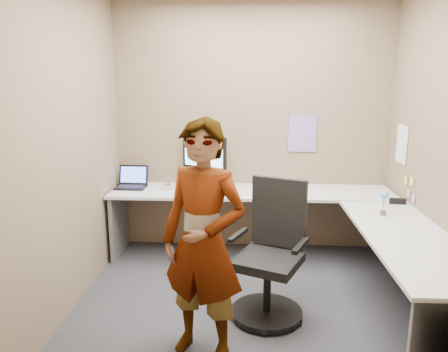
# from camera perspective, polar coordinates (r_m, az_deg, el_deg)

# --- Properties ---
(ground) EXTENTS (3.00, 3.00, 0.00)m
(ground) POSITION_cam_1_polar(r_m,az_deg,el_deg) (3.98, 3.60, -15.77)
(ground) COLOR #2B2A30
(ground) RESTS_ON ground
(wall_back) EXTENTS (3.00, 0.00, 3.00)m
(wall_back) POSITION_cam_1_polar(r_m,az_deg,el_deg) (4.83, 3.68, 6.20)
(wall_back) COLOR brown
(wall_back) RESTS_ON ground
(wall_right) EXTENTS (0.00, 2.70, 2.70)m
(wall_right) POSITION_cam_1_polar(r_m,az_deg,el_deg) (3.87, 26.75, 3.22)
(wall_right) COLOR brown
(wall_right) RESTS_ON ground
(wall_left) EXTENTS (0.00, 2.70, 2.70)m
(wall_left) POSITION_cam_1_polar(r_m,az_deg,el_deg) (3.82, -19.25, 3.77)
(wall_left) COLOR brown
(wall_left) RESTS_ON ground
(desk) EXTENTS (2.98, 2.58, 0.73)m
(desk) POSITION_cam_1_polar(r_m,az_deg,el_deg) (4.13, 9.77, -5.95)
(desk) COLOR #B9B9B9
(desk) RESTS_ON ground
(paper_ream) EXTENTS (0.39, 0.35, 0.06)m
(paper_ream) POSITION_cam_1_polar(r_m,az_deg,el_deg) (4.73, -2.55, -1.16)
(paper_ream) COLOR red
(paper_ream) RESTS_ON desk
(monitor) EXTENTS (0.49, 0.26, 0.49)m
(monitor) POSITION_cam_1_polar(r_m,az_deg,el_deg) (4.68, -2.57, 2.73)
(monitor) COLOR black
(monitor) RESTS_ON paper_ream
(laptop) EXTENTS (0.33, 0.28, 0.23)m
(laptop) POSITION_cam_1_polar(r_m,az_deg,el_deg) (4.86, -11.92, -0.74)
(laptop) COLOR black
(laptop) RESTS_ON desk
(trackball_mouse) EXTENTS (0.12, 0.08, 0.07)m
(trackball_mouse) POSITION_cam_1_polar(r_m,az_deg,el_deg) (4.72, -7.24, -1.38)
(trackball_mouse) COLOR #B7B7BC
(trackball_mouse) RESTS_ON desk
(origami) EXTENTS (0.10, 0.10, 0.06)m
(origami) POSITION_cam_1_polar(r_m,az_deg,el_deg) (4.55, 6.87, -1.84)
(origami) COLOR white
(origami) RESTS_ON desk
(stapler) EXTENTS (0.15, 0.06, 0.05)m
(stapler) POSITION_cam_1_polar(r_m,az_deg,el_deg) (4.44, 21.73, -3.07)
(stapler) COLOR black
(stapler) RESTS_ON desk
(flower) EXTENTS (0.07, 0.07, 0.22)m
(flower) POSITION_cam_1_polar(r_m,az_deg,el_deg) (4.02, 20.17, -2.86)
(flower) COLOR brown
(flower) RESTS_ON desk
(calendar_purple) EXTENTS (0.30, 0.01, 0.40)m
(calendar_purple) POSITION_cam_1_polar(r_m,az_deg,el_deg) (4.86, 10.20, 5.47)
(calendar_purple) COLOR #846BB7
(calendar_purple) RESTS_ON wall_back
(calendar_white) EXTENTS (0.01, 0.28, 0.38)m
(calendar_white) POSITION_cam_1_polar(r_m,az_deg,el_deg) (4.71, 22.21, 3.88)
(calendar_white) COLOR white
(calendar_white) RESTS_ON wall_right
(sticky_note_a) EXTENTS (0.01, 0.07, 0.07)m
(sticky_note_a) POSITION_cam_1_polar(r_m,az_deg,el_deg) (4.44, 23.33, -0.66)
(sticky_note_a) COLOR #F2E059
(sticky_note_a) RESTS_ON wall_right
(sticky_note_b) EXTENTS (0.01, 0.07, 0.07)m
(sticky_note_b) POSITION_cam_1_polar(r_m,az_deg,el_deg) (4.51, 22.97, -2.12)
(sticky_note_b) COLOR pink
(sticky_note_b) RESTS_ON wall_right
(sticky_note_c) EXTENTS (0.01, 0.07, 0.07)m
(sticky_note_c) POSITION_cam_1_polar(r_m,az_deg,el_deg) (4.41, 23.46, -2.77)
(sticky_note_c) COLOR pink
(sticky_note_c) RESTS_ON wall_right
(sticky_note_d) EXTENTS (0.01, 0.07, 0.07)m
(sticky_note_d) POSITION_cam_1_polar(r_m,az_deg,el_deg) (4.58, 22.66, -0.59)
(sticky_note_d) COLOR #F2E059
(sticky_note_d) RESTS_ON wall_right
(office_chair) EXTENTS (0.64, 0.64, 1.09)m
(office_chair) POSITION_cam_1_polar(r_m,az_deg,el_deg) (3.59, 6.11, -11.20)
(office_chair) COLOR black
(office_chair) RESTS_ON ground
(person) EXTENTS (0.71, 0.60, 1.66)m
(person) POSITION_cam_1_polar(r_m,az_deg,el_deg) (2.95, -2.71, -8.62)
(person) COLOR #999399
(person) RESTS_ON ground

